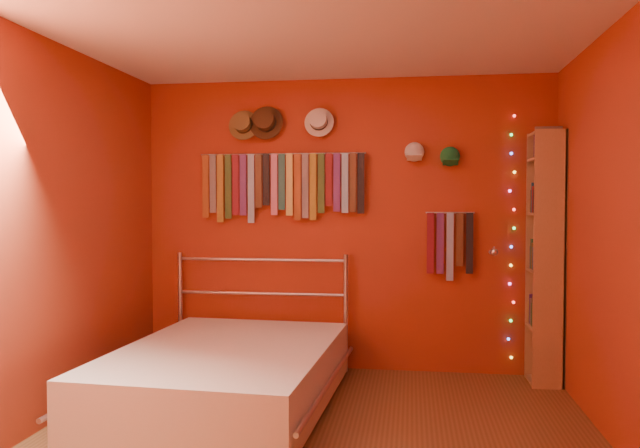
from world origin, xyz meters
The scene contains 16 objects.
ground centered at (0.00, 0.00, 0.00)m, with size 3.50×3.50×0.00m, color brown.
back_wall centered at (0.00, 1.75, 1.25)m, with size 3.50×0.02×2.50m, color maroon.
right_wall centered at (1.75, 0.00, 1.25)m, with size 0.02×3.50×2.50m, color maroon.
left_wall centered at (-1.75, 0.00, 1.25)m, with size 0.02×3.50×2.50m, color maroon.
ceiling centered at (0.00, 0.00, 2.50)m, with size 3.50×3.50×0.02m, color white.
tie_rack centered at (-0.55, 1.68, 1.61)m, with size 1.45×0.03×0.60m.
small_tie_rack centered at (0.89, 1.69, 1.12)m, with size 0.40×0.03×0.57m.
fedora_olive centered at (-0.88, 1.66, 2.12)m, with size 0.27×0.14×0.26m.
fedora_brown centered at (-0.68, 1.65, 2.14)m, with size 0.30×0.16×0.29m.
fedora_white centered at (-0.21, 1.66, 2.13)m, with size 0.25×0.14×0.25m.
cap_white centered at (0.59, 1.70, 1.86)m, with size 0.17×0.22×0.17m.
cap_green centered at (0.88, 1.70, 1.82)m, with size 0.17×0.22×0.17m.
fairy_lights centered at (1.39, 1.71, 1.15)m, with size 0.06×0.02×2.02m.
reading_lamp centered at (1.23, 1.54, 1.04)m, with size 0.06×0.27×0.08m.
bookshelf centered at (1.66, 1.53, 1.02)m, with size 0.25×0.34×2.00m.
bed centered at (-0.71, 0.61, 0.23)m, with size 1.61×2.10×1.00m.
Camera 1 is at (0.57, -3.59, 1.44)m, focal length 35.00 mm.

